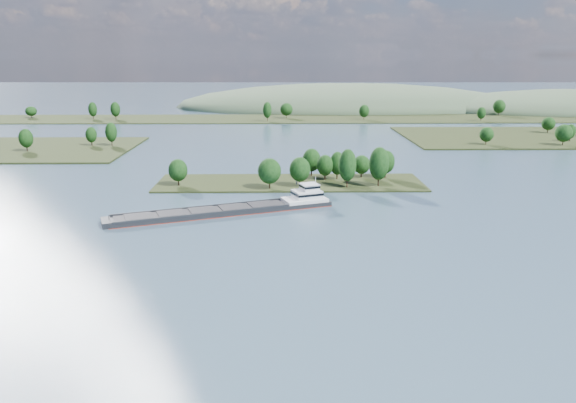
{
  "coord_description": "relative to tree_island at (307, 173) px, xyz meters",
  "views": [
    {
      "loc": [
        -3.99,
        -27.18,
        47.11
      ],
      "look_at": [
        -1.53,
        130.0,
        6.0
      ],
      "focal_mm": 35.0,
      "sensor_mm": 36.0,
      "label": 1
    }
  ],
  "objects": [
    {
      "name": "hill_west",
      "position": [
        53.64,
        321.03,
        -4.08
      ],
      "size": [
        320.0,
        160.0,
        44.0
      ],
      "primitive_type": "ellipsoid",
      "color": "#3C5137",
      "rests_on": "ground"
    },
    {
      "name": "tree_island",
      "position": [
        0.0,
        0.0,
        0.0
      ],
      "size": [
        100.0,
        30.0,
        15.7
      ],
      "color": "black",
      "rests_on": "ground"
    },
    {
      "name": "cargo_barge",
      "position": [
        -23.23,
        -38.62,
        -2.88
      ],
      "size": [
        68.97,
        32.33,
        9.54
      ],
      "color": "black",
      "rests_on": "ground"
    },
    {
      "name": "back_shoreline",
      "position": [
        0.61,
        220.85,
        -3.43
      ],
      "size": [
        900.0,
        60.0,
        15.14
      ],
      "color": "black",
      "rests_on": "ground"
    },
    {
      "name": "ground",
      "position": [
        -6.36,
        -58.97,
        -4.08
      ],
      "size": [
        1800.0,
        1800.0,
        0.0
      ],
      "primitive_type": "plane",
      "color": "#3B5366",
      "rests_on": "ground"
    }
  ]
}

